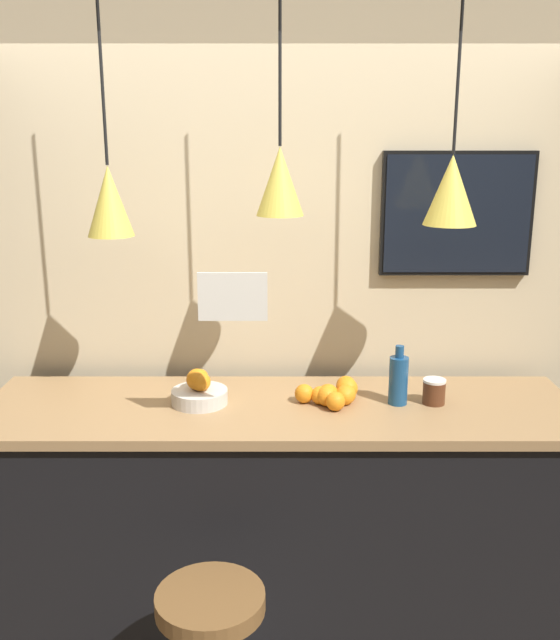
{
  "coord_description": "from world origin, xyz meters",
  "views": [
    {
      "loc": [
        0.0,
        -1.89,
        2.16
      ],
      "look_at": [
        0.0,
        0.75,
        1.45
      ],
      "focal_mm": 40.0,
      "sensor_mm": 36.0,
      "label": 1
    }
  ],
  "objects_px": {
    "fruit_bowl": "(199,390)",
    "mounted_tv": "(457,214)",
    "juice_bottle": "(398,379)",
    "spread_jar": "(434,391)"
  },
  "relations": [
    {
      "from": "spread_jar",
      "to": "mounted_tv",
      "type": "height_order",
      "value": "mounted_tv"
    },
    {
      "from": "fruit_bowl",
      "to": "mounted_tv",
      "type": "xyz_separation_m",
      "value": [
        1.08,
        0.38,
        0.66
      ]
    },
    {
      "from": "mounted_tv",
      "to": "juice_bottle",
      "type": "bearing_deg",
      "value": -126.78
    },
    {
      "from": "fruit_bowl",
      "to": "juice_bottle",
      "type": "height_order",
      "value": "juice_bottle"
    },
    {
      "from": "juice_bottle",
      "to": "mounted_tv",
      "type": "relative_size",
      "value": 0.37
    },
    {
      "from": "fruit_bowl",
      "to": "mounted_tv",
      "type": "distance_m",
      "value": 1.32
    },
    {
      "from": "fruit_bowl",
      "to": "juice_bottle",
      "type": "distance_m",
      "value": 0.79
    },
    {
      "from": "fruit_bowl",
      "to": "juice_bottle",
      "type": "relative_size",
      "value": 0.93
    },
    {
      "from": "juice_bottle",
      "to": "spread_jar",
      "type": "height_order",
      "value": "juice_bottle"
    },
    {
      "from": "fruit_bowl",
      "to": "juice_bottle",
      "type": "bearing_deg",
      "value": -0.16
    }
  ]
}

